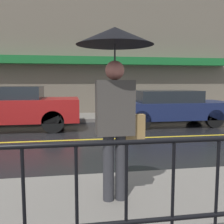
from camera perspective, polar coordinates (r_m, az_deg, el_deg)
ground_plane at (r=7.41m, az=-14.21°, el=-6.17°), size 80.00×80.00×0.00m
sidewalk_far at (r=11.58m, az=-12.47°, el=-1.26°), size 28.00×2.19×0.14m
lane_marking at (r=7.41m, az=-14.21°, el=-6.14°), size 25.20×0.12×0.01m
building_storefront at (r=12.78m, az=-12.51°, el=13.07°), size 28.00×0.85×6.26m
pedestrian at (r=3.13m, az=0.74°, el=8.48°), size 0.91×0.91×2.10m
car_red at (r=9.42m, az=-21.03°, el=1.02°), size 4.39×1.84×1.46m
car_navy at (r=9.94m, az=12.43°, el=1.05°), size 4.32×1.71×1.30m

